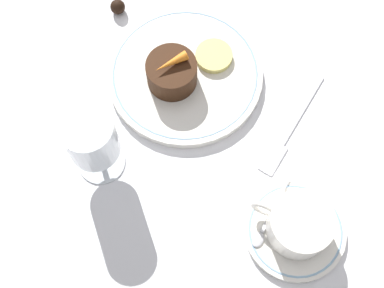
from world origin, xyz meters
TOP-DOWN VIEW (x-y plane):
  - ground_plane at (0.00, 0.00)m, footprint 3.00×3.00m
  - dinner_plate at (0.01, -0.03)m, footprint 0.24×0.24m
  - saucer at (-0.22, 0.13)m, footprint 0.14×0.14m
  - coffee_cup at (-0.22, 0.13)m, footprint 0.11×0.08m
  - spoon at (-0.18, 0.13)m, footprint 0.02×0.12m
  - wine_glass at (0.07, 0.15)m, footprint 0.07×0.07m
  - fork at (-0.16, -0.00)m, footprint 0.04×0.18m
  - dessert_cake at (0.03, -0.01)m, footprint 0.07×0.07m
  - carrot_garnish at (0.03, -0.01)m, footprint 0.04×0.05m
  - pineapple_slice at (-0.02, -0.07)m, footprint 0.06×0.06m
  - chocolate_truffle at (0.16, -0.09)m, footprint 0.02×0.02m

SIDE VIEW (x-z plane):
  - ground_plane at x=0.00m, z-range 0.00..0.00m
  - fork at x=-0.16m, z-range 0.00..0.01m
  - saucer at x=-0.22m, z-range 0.00..0.01m
  - dinner_plate at x=0.01m, z-range 0.00..0.02m
  - chocolate_truffle at x=0.16m, z-range 0.00..0.02m
  - spoon at x=-0.18m, z-range 0.01..0.01m
  - pineapple_slice at x=-0.02m, z-range 0.01..0.02m
  - dessert_cake at x=0.03m, z-range 0.01..0.06m
  - coffee_cup at x=-0.22m, z-range 0.01..0.06m
  - carrot_garnish at x=0.03m, z-range 0.06..0.07m
  - wine_glass at x=0.07m, z-range 0.02..0.15m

